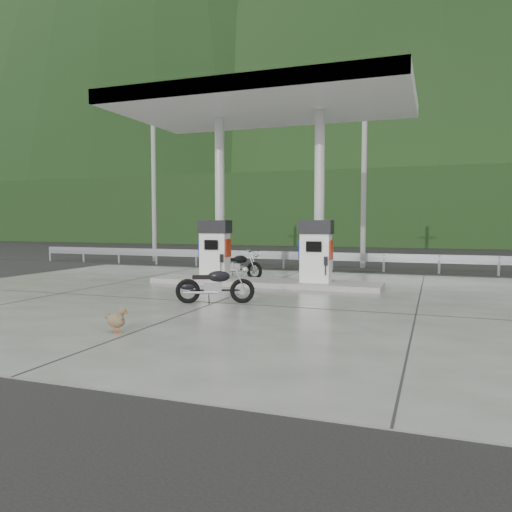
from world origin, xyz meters
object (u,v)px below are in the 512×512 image
(motorcycle_left, at_px, (238,266))
(motorcycle_right, at_px, (215,286))
(gas_pump_left, at_px, (215,249))
(duck, at_px, (116,321))
(gas_pump_right, at_px, (316,251))

(motorcycle_left, height_order, motorcycle_right, motorcycle_left)
(gas_pump_left, height_order, duck, gas_pump_left)
(motorcycle_left, distance_m, duck, 8.47)
(motorcycle_left, bearing_deg, duck, -68.95)
(gas_pump_right, xyz_separation_m, duck, (-1.90, -6.96, -0.86))
(motorcycle_left, xyz_separation_m, duck, (1.10, -8.39, -0.23))
(gas_pump_right, xyz_separation_m, motorcycle_left, (-3.00, 1.43, -0.63))
(gas_pump_right, relative_size, duck, 3.35)
(motorcycle_right, bearing_deg, motorcycle_left, 84.40)
(gas_pump_right, height_order, duck, gas_pump_right)
(motorcycle_left, height_order, duck, motorcycle_left)
(gas_pump_right, xyz_separation_m, motorcycle_right, (-1.58, -3.54, -0.64))
(motorcycle_right, bearing_deg, gas_pump_left, 93.07)
(gas_pump_left, bearing_deg, gas_pump_right, 0.00)
(gas_pump_left, relative_size, gas_pump_right, 1.00)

